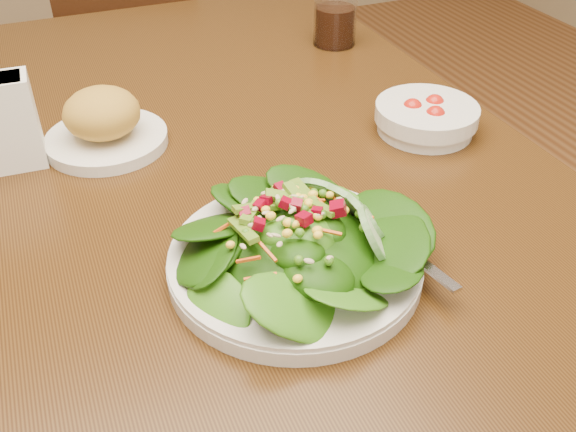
% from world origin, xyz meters
% --- Properties ---
extents(dining_table, '(0.90, 1.40, 0.75)m').
position_xyz_m(dining_table, '(0.00, 0.00, 0.65)').
color(dining_table, '#442A0F').
rests_on(dining_table, ground_plane).
extents(chair_far, '(0.49, 0.49, 0.82)m').
position_xyz_m(chair_far, '(0.07, 0.98, 0.43)').
color(chair_far, black).
rests_on(chair_far, ground_plane).
extents(salad_plate, '(0.29, 0.28, 0.08)m').
position_xyz_m(salad_plate, '(0.02, -0.25, 0.78)').
color(salad_plate, silver).
rests_on(salad_plate, dining_table).
extents(bread_plate, '(0.18, 0.18, 0.09)m').
position_xyz_m(bread_plate, '(-0.14, 0.11, 0.79)').
color(bread_plate, silver).
rests_on(bread_plate, dining_table).
extents(tomato_bowl, '(0.15, 0.15, 0.05)m').
position_xyz_m(tomato_bowl, '(0.32, -0.04, 0.77)').
color(tomato_bowl, silver).
rests_on(tomato_bowl, dining_table).
extents(drinking_glass, '(0.08, 0.08, 0.15)m').
position_xyz_m(drinking_glass, '(0.35, 0.33, 0.81)').
color(drinking_glass, silver).
rests_on(drinking_glass, dining_table).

